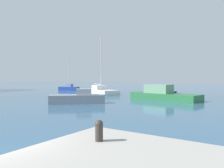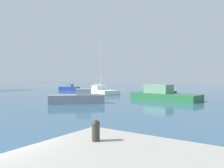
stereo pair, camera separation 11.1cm
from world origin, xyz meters
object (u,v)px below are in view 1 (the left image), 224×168
Objects in this scene: sailboat_blue_near_pier at (69,88)px; motorboat_navy_distant_east at (164,92)px; motorboat_green_distant_north at (163,94)px; mooring_bollard at (99,130)px; motorboat_grey_far_right at (78,98)px; sailboat_white_inner_mooring at (101,91)px.

sailboat_blue_near_pier is 1.60× the size of motorboat_navy_distant_east.
motorboat_green_distant_north is 8.19m from motorboat_navy_distant_east.
mooring_bollard reaches higher than motorboat_navy_distant_east.
mooring_bollard is 0.11× the size of motorboat_grey_far_right.
sailboat_blue_near_pier is at bearing 46.84° from motorboat_grey_far_right.
sailboat_blue_near_pier reaches higher than motorboat_grey_far_right.
motorboat_navy_distant_east is at bearing -68.29° from sailboat_white_inner_mooring.
sailboat_white_inner_mooring is (25.72, 19.03, -0.83)m from mooring_bollard.
motorboat_green_distant_north is 25.23m from sailboat_blue_near_pier.
motorboat_navy_distant_east is at bearing 20.06° from motorboat_green_distant_north.
motorboat_green_distant_north is 2.10× the size of motorboat_navy_distant_east.
sailboat_white_inner_mooring is at bearing 36.51° from mooring_bollard.
mooring_bollard is at bearing -163.62° from motorboat_green_distant_north.
mooring_bollard is 42.51m from sailboat_blue_near_pier.
motorboat_grey_far_right is (12.87, 12.57, -0.79)m from mooring_bollard.
sailboat_blue_near_pier is 24.53m from motorboat_grey_far_right.
mooring_bollard reaches higher than motorboat_grey_far_right.
motorboat_grey_far_right reaches higher than motorboat_navy_distant_east.
mooring_bollard is 0.14× the size of motorboat_navy_distant_east.
sailboat_white_inner_mooring reaches higher than motorboat_green_distant_north.
sailboat_white_inner_mooring is at bearing 111.71° from motorboat_navy_distant_east.
sailboat_blue_near_pier reaches higher than motorboat_green_distant_north.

